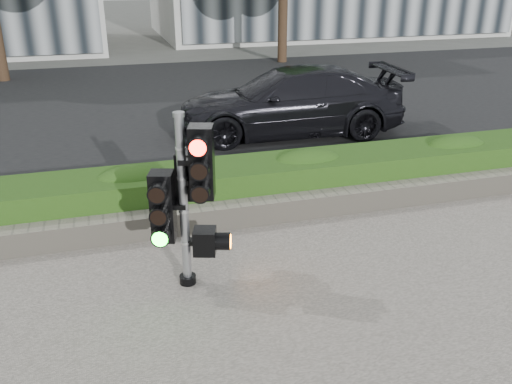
% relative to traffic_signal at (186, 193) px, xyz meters
% --- Properties ---
extents(ground, '(120.00, 120.00, 0.00)m').
position_rel_traffic_signal_xyz_m(ground, '(0.75, -0.57, -1.17)').
color(ground, '#51514C').
rests_on(ground, ground).
extents(road, '(60.00, 13.00, 0.02)m').
position_rel_traffic_signal_xyz_m(road, '(0.75, 9.43, -1.16)').
color(road, black).
rests_on(road, ground).
extents(curb, '(60.00, 0.25, 0.12)m').
position_rel_traffic_signal_xyz_m(curb, '(0.75, 2.58, -1.11)').
color(curb, gray).
rests_on(curb, ground).
extents(stone_wall, '(12.00, 0.32, 0.34)m').
position_rel_traffic_signal_xyz_m(stone_wall, '(0.75, 1.33, -0.97)').
color(stone_wall, gray).
rests_on(stone_wall, sidewalk).
extents(hedge, '(12.00, 1.00, 0.68)m').
position_rel_traffic_signal_xyz_m(hedge, '(0.75, 1.98, -0.80)').
color(hedge, '#4A7A25').
rests_on(hedge, sidewalk).
extents(traffic_signal, '(0.76, 0.62, 2.07)m').
position_rel_traffic_signal_xyz_m(traffic_signal, '(0.00, 0.00, 0.00)').
color(traffic_signal, black).
rests_on(traffic_signal, sidewalk).
extents(car_dark, '(5.17, 2.44, 1.46)m').
position_rel_traffic_signal_xyz_m(car_dark, '(3.19, 5.53, -0.43)').
color(car_dark, black).
rests_on(car_dark, road).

